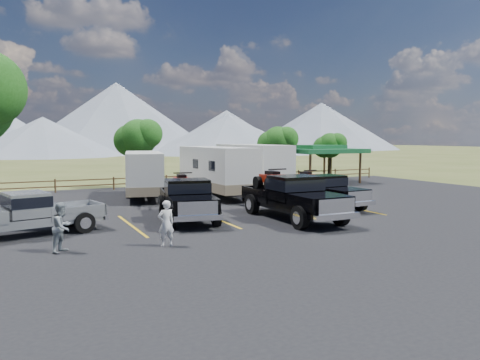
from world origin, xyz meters
name	(u,v)px	position (x,y,z in m)	size (l,w,h in m)	color
ground	(298,231)	(0.00, 0.00, 0.00)	(320.00, 320.00, 0.00)	#485222
asphalt_lot	(263,219)	(0.00, 3.00, 0.02)	(44.00, 34.00, 0.04)	black
stall_lines	(254,216)	(0.00, 4.00, 0.04)	(12.12, 5.50, 0.01)	gold
tree_ne_a	(277,142)	(8.97, 17.01, 3.48)	(3.11, 2.92, 4.76)	#2E2112
tree_ne_b	(330,146)	(14.98, 18.01, 3.13)	(2.77, 2.59, 4.27)	#2E2112
tree_north	(138,138)	(-2.03, 19.02, 3.83)	(3.46, 3.24, 5.25)	#2E2112
rail_fence	(191,179)	(2.00, 18.50, 0.61)	(36.12, 0.12, 1.00)	#503822
pavilion	(318,150)	(13.00, 17.00, 2.79)	(6.20, 6.20, 3.22)	#503822
mountain_range	(26,120)	(-7.63, 105.98, 7.87)	(209.00, 71.00, 20.00)	slate
rig_left	(187,197)	(-3.26, 4.57, 1.06)	(3.20, 6.62, 2.12)	black
rig_center	(292,196)	(1.22, 2.45, 1.15)	(2.46, 6.89, 2.30)	black
rig_right	(323,190)	(4.80, 4.94, 1.00)	(2.27, 6.00, 1.98)	black
trailer_left	(144,174)	(-3.17, 12.93, 1.56)	(3.61, 8.38, 2.91)	silver
trailer_center	(217,171)	(1.24, 11.46, 1.72)	(2.58, 9.25, 3.22)	silver
trailer_right	(253,167)	(4.98, 13.71, 1.78)	(2.56, 9.51, 3.32)	silver
pickup_silver	(31,213)	(-10.00, 3.74, 0.93)	(5.97, 3.10, 1.71)	gray
person_a	(166,223)	(-5.76, -0.37, 0.86)	(0.60, 0.39, 1.64)	silver
person_b	(62,227)	(-9.14, 0.35, 0.88)	(0.82, 0.64, 1.69)	gray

